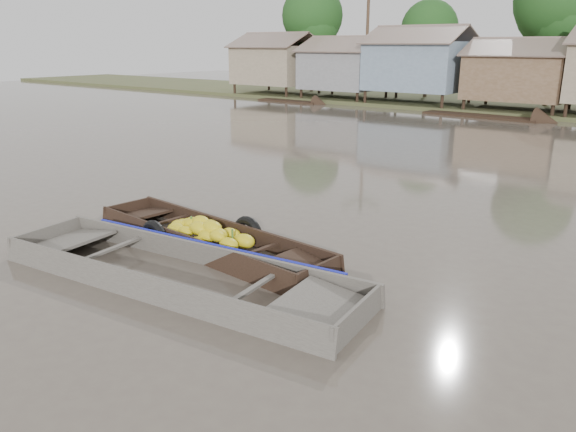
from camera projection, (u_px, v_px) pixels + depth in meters
The scene contains 3 objects.
ground at pixel (239, 274), 10.58m from camera, with size 120.00×120.00×0.00m, color #52483F.
banana_boat at pixel (205, 238), 11.98m from camera, with size 6.27×1.92×0.89m.
viewer_boat at pixel (178, 279), 10.25m from camera, with size 7.53×2.81×0.59m.
Camera 1 is at (6.76, -7.15, 4.17)m, focal length 35.00 mm.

